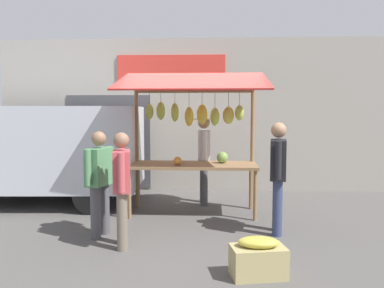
# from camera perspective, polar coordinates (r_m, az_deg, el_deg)

# --- Properties ---
(ground_plane) EXTENTS (40.00, 40.00, 0.00)m
(ground_plane) POSITION_cam_1_polar(r_m,az_deg,el_deg) (7.11, 0.13, -9.88)
(ground_plane) COLOR #514F4C
(street_backdrop) EXTENTS (9.00, 0.30, 3.40)m
(street_backdrop) POSITION_cam_1_polar(r_m,az_deg,el_deg) (9.08, 0.57, 4.14)
(street_backdrop) COLOR #9E998E
(street_backdrop) RESTS_ON ground
(market_stall) EXTENTS (2.50, 1.46, 2.50)m
(market_stall) POSITION_cam_1_polar(r_m,az_deg,el_deg) (6.95, 0.32, 2.81)
(market_stall) COLOR olive
(market_stall) RESTS_ON ground
(vendor_with_sunhat) EXTENTS (0.44, 0.71, 1.69)m
(vendor_with_sunhat) POSITION_cam_1_polar(r_m,az_deg,el_deg) (7.66, 1.70, -1.18)
(vendor_with_sunhat) COLOR #4C4C51
(vendor_with_sunhat) RESTS_ON ground
(shopper_with_shopping_bag) EXTENTS (0.33, 0.64, 1.51)m
(shopper_with_shopping_bag) POSITION_cam_1_polar(r_m,az_deg,el_deg) (5.83, -13.06, -4.65)
(shopper_with_shopping_bag) COLOR #4C4C51
(shopper_with_shopping_bag) RESTS_ON ground
(shopper_in_striped_shirt) EXTENTS (0.31, 0.65, 1.52)m
(shopper_in_striped_shirt) POSITION_cam_1_polar(r_m,az_deg,el_deg) (5.31, -9.99, -5.43)
(shopper_in_striped_shirt) COLOR #726656
(shopper_in_striped_shirt) RESTS_ON ground
(shopper_in_grey_tee) EXTENTS (0.29, 0.69, 1.63)m
(shopper_in_grey_tee) POSITION_cam_1_polar(r_m,az_deg,el_deg) (5.95, 12.18, -3.61)
(shopper_in_grey_tee) COLOR navy
(shopper_in_grey_tee) RESTS_ON ground
(parked_van) EXTENTS (4.50, 2.09, 1.88)m
(parked_van) POSITION_cam_1_polar(r_m,az_deg,el_deg) (8.43, -23.75, -0.24)
(parked_van) COLOR silver
(parked_van) RESTS_ON ground
(produce_crate_near) EXTENTS (0.64, 0.45, 0.44)m
(produce_crate_near) POSITION_cam_1_polar(r_m,az_deg,el_deg) (4.56, 9.44, -15.80)
(produce_crate_near) COLOR tan
(produce_crate_near) RESTS_ON ground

